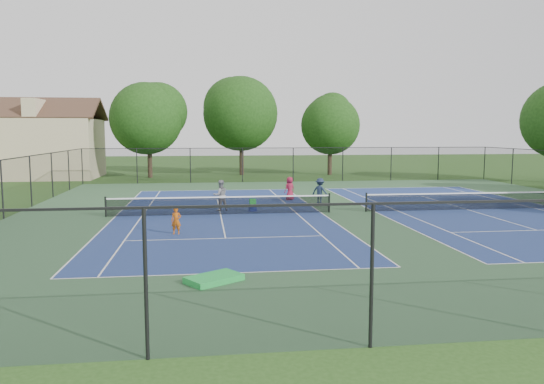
{
  "coord_description": "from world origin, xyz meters",
  "views": [
    {
      "loc": [
        -7.86,
        -28.16,
        4.44
      ],
      "look_at": [
        -4.35,
        -1.0,
        1.3
      ],
      "focal_mm": 35.0,
      "sensor_mm": 36.0,
      "label": 1
    }
  ],
  "objects": [
    {
      "name": "perimeter_fence",
      "position": [
        0.0,
        0.0,
        1.6
      ],
      "size": [
        36.08,
        36.08,
        3.02
      ],
      "color": "black",
      "rests_on": "ground"
    },
    {
      "name": "ball_crate",
      "position": [
        -5.18,
        1.0,
        0.15
      ],
      "size": [
        0.44,
        0.39,
        0.3
      ],
      "primitive_type": "cube",
      "rotation": [
        0.0,
        0.0,
        0.23
      ],
      "color": "#162B9A",
      "rests_on": "ground"
    },
    {
      "name": "instructor",
      "position": [
        -6.95,
        1.4,
        0.87
      ],
      "size": [
        0.99,
        0.86,
        1.74
      ],
      "primitive_type": "imported",
      "rotation": [
        0.0,
        0.0,
        3.41
      ],
      "color": "gray",
      "rests_on": "ground"
    },
    {
      "name": "tennis_court_left",
      "position": [
        -7.0,
        0.0,
        0.1
      ],
      "size": [
        12.0,
        23.83,
        1.07
      ],
      "color": "navy",
      "rests_on": "ground"
    },
    {
      "name": "court_pad",
      "position": [
        0.0,
        0.0,
        0.0
      ],
      "size": [
        36.0,
        36.0,
        0.01
      ],
      "primitive_type": "cube",
      "color": "#2D5131",
      "rests_on": "ground"
    },
    {
      "name": "bystander_c",
      "position": [
        -2.35,
        5.51,
        0.76
      ],
      "size": [
        0.88,
        0.78,
        1.52
      ],
      "primitive_type": "imported",
      "rotation": [
        0.0,
        0.0,
        3.65
      ],
      "color": "maroon",
      "rests_on": "ground"
    },
    {
      "name": "child_player",
      "position": [
        -9.07,
        -5.21,
        0.59
      ],
      "size": [
        0.47,
        0.34,
        1.19
      ],
      "primitive_type": "imported",
      "rotation": [
        0.0,
        0.0,
        -0.13
      ],
      "color": "#CA580D",
      "rests_on": "ground"
    },
    {
      "name": "tree_back_b",
      "position": [
        -4.0,
        26.0,
        6.6
      ],
      "size": [
        7.6,
        7.6,
        10.03
      ],
      "color": "#2D2116",
      "rests_on": "ground"
    },
    {
      "name": "clapboard_house",
      "position": [
        -23.0,
        25.0,
        3.09
      ],
      "size": [
        10.8,
        8.1,
        7.65
      ],
      "color": "tan",
      "rests_on": "ground"
    },
    {
      "name": "tree_back_c",
      "position": [
        5.0,
        25.0,
        5.48
      ],
      "size": [
        6.0,
        6.0,
        8.4
      ],
      "color": "#2D2116",
      "rests_on": "ground"
    },
    {
      "name": "green_tarp",
      "position": [
        -7.61,
        -12.77,
        0.1
      ],
      "size": [
        1.85,
        1.67,
        0.18
      ],
      "primitive_type": "cube",
      "rotation": [
        0.0,
        0.0,
        0.6
      ],
      "color": "green",
      "rests_on": "ground"
    },
    {
      "name": "bystander_b",
      "position": [
        -0.85,
        3.23,
        0.81
      ],
      "size": [
        1.19,
        1.12,
        1.62
      ],
      "primitive_type": "imported",
      "rotation": [
        0.0,
        0.0,
        2.46
      ],
      "color": "#1A253A",
      "rests_on": "ground"
    },
    {
      "name": "ground",
      "position": [
        0.0,
        0.0,
        0.0
      ],
      "size": [
        140.0,
        140.0,
        0.0
      ],
      "primitive_type": "plane",
      "color": "#234716",
      "rests_on": "ground"
    },
    {
      "name": "tree_back_a",
      "position": [
        -13.0,
        24.0,
        6.04
      ],
      "size": [
        6.8,
        6.8,
        9.15
      ],
      "color": "#2D2116",
      "rests_on": "ground"
    },
    {
      "name": "tennis_court_right",
      "position": [
        7.0,
        0.0,
        0.1
      ],
      "size": [
        12.0,
        23.83,
        1.07
      ],
      "color": "navy",
      "rests_on": "ground"
    },
    {
      "name": "ball_hopper",
      "position": [
        -5.18,
        1.0,
        0.5
      ],
      "size": [
        0.37,
        0.31,
        0.4
      ],
      "primitive_type": "cube",
      "rotation": [
        0.0,
        0.0,
        0.1
      ],
      "color": "green",
      "rests_on": "ball_crate"
    }
  ]
}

